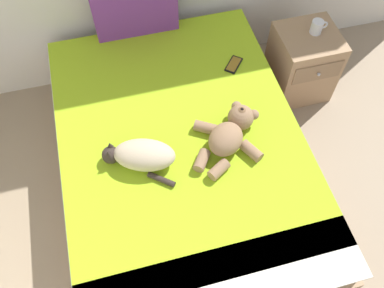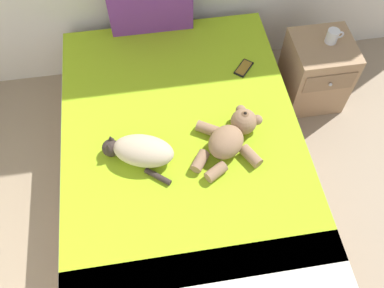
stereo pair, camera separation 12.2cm
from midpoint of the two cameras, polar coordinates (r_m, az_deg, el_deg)
name	(u,v)px [view 1 (the left image)]	position (r m, az deg, el deg)	size (l,w,h in m)	color
bed	(182,159)	(2.58, -2.82, -2.15)	(1.46, 2.03, 0.50)	#9E7A56
patterned_cushion	(134,2)	(2.83, -9.42, 18.99)	(0.56, 0.11, 0.48)	#72338C
cat	(141,155)	(2.24, -8.72, -1.63)	(0.42, 0.35, 0.15)	#C6B293
teddy_bear	(230,133)	(2.30, 3.84, 1.44)	(0.46, 0.44, 0.16)	#937051
cell_phone	(234,64)	(2.72, 4.56, 11.01)	(0.15, 0.16, 0.01)	black
nightstand	(302,63)	(3.14, 14.09, 10.89)	(0.42, 0.44, 0.53)	#9E7A56
mug	(317,27)	(2.96, 15.98, 15.49)	(0.12, 0.08, 0.09)	silver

